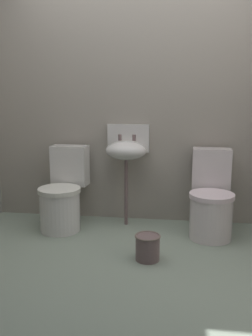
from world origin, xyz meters
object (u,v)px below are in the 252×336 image
(toilet_left, at_px, (63,196))
(sink, at_px, (127,150))
(toilet_right, at_px, (211,201))
(bucket, at_px, (148,247))

(toilet_left, distance_m, sink, 0.76)
(toilet_left, xyz_separation_m, sink, (0.60, 0.19, 0.43))
(toilet_right, xyz_separation_m, sink, (-0.81, 0.19, 0.43))
(toilet_right, distance_m, bucket, 0.84)
(sink, relative_size, bucket, 4.81)
(sink, bearing_deg, toilet_right, -13.09)
(toilet_right, xyz_separation_m, bucket, (-0.53, -0.61, -0.21))
(sink, bearing_deg, toilet_left, -162.47)
(toilet_left, relative_size, sink, 0.79)
(toilet_right, relative_size, bucket, 3.79)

